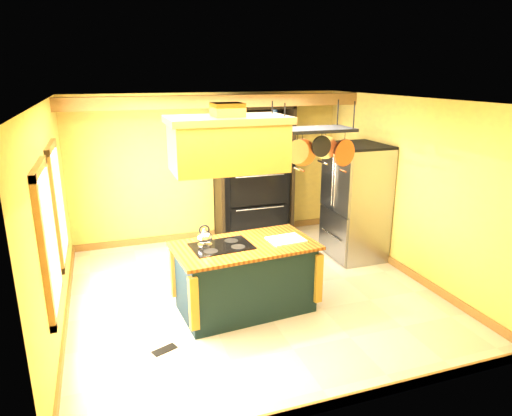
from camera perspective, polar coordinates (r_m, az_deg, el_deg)
floor at (r=6.67m, az=-0.46°, el=-10.53°), size 5.00×5.00×0.00m
ceiling at (r=5.94m, az=-0.52°, el=13.33°), size 5.00×5.00×0.00m
wall_back at (r=8.51m, az=-5.85°, el=5.06°), size 5.00×0.02×2.70m
wall_front at (r=4.02m, az=11.02°, el=-8.57°), size 5.00×0.02×2.70m
wall_left at (r=5.91m, az=-24.15°, el=-1.51°), size 0.02×5.00×2.70m
wall_right at (r=7.33m, az=18.41°, el=2.41°), size 0.02×5.00×2.70m
ceiling_beam at (r=7.58m, az=-4.70°, el=13.15°), size 5.00×0.15×0.20m
window_near at (r=5.13m, az=-24.50°, el=-3.58°), size 0.06×1.06×1.56m
window_far at (r=6.47m, az=-23.51°, el=0.51°), size 0.06×1.06×1.56m
kitchen_island at (r=6.05m, az=-1.39°, el=-8.56°), size 1.89×1.16×1.11m
range_hood at (r=5.47m, az=-3.52°, el=8.23°), size 1.42×0.80×0.80m
pot_rack at (r=5.87m, az=7.14°, el=8.48°), size 1.13×0.51×0.83m
refrigerator at (r=7.80m, az=12.29°, el=0.46°), size 0.82×0.97×1.89m
hutch at (r=8.55m, az=-0.36°, el=2.42°), size 1.40×0.63×2.48m
floor_register at (r=5.54m, az=-11.36°, el=-16.98°), size 0.30×0.22×0.01m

